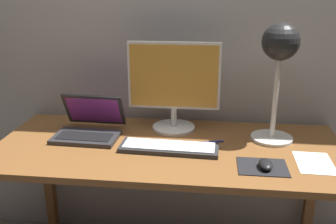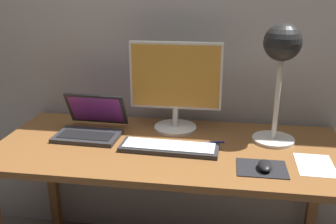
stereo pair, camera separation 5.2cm
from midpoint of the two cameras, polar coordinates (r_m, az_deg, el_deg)
The scene contains 10 objects.
back_wall at distance 2.01m, azimuth 2.70°, elevation 14.54°, with size 4.80×0.06×2.60m, color #A8A099.
desk at distance 1.79m, azimuth 1.04°, elevation -7.37°, with size 1.60×0.70×0.74m.
monitor at distance 1.87m, azimuth 2.04°, elevation 4.36°, with size 0.45×0.22×0.44m.
keyboard_main at distance 1.71m, azimuth 1.03°, elevation -5.33°, with size 0.45×0.16×0.03m.
laptop at distance 1.91m, azimuth -10.59°, elevation -1.62°, with size 0.31×0.29×0.19m.
desk_lamp at distance 1.76m, azimuth 17.41°, elevation 8.03°, with size 0.20×0.20×0.55m.
mousepad at distance 1.60m, azimuth 14.76°, elevation -8.15°, with size 0.20×0.16×0.00m, color black.
mouse at distance 1.58m, azimuth 15.21°, elevation -7.76°, with size 0.06×0.10×0.03m, color black.
paper_sheet_near_mouse at distance 1.70m, azimuth 21.97°, elevation -7.38°, with size 0.15×0.21×0.00m, color white.
pen at distance 1.79m, azimuth 7.08°, elevation -4.56°, with size 0.01×0.01×0.14m, color #2633A5.
Camera 2 is at (0.23, -1.59, 1.45)m, focal length 40.75 mm.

